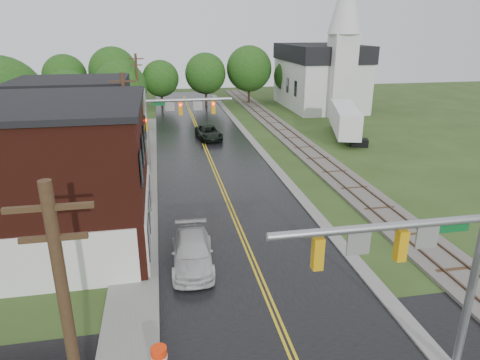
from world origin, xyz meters
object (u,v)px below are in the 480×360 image
object	(u,v)px
traffic_signal_near	(420,258)
utility_pole_c	(138,91)
tree_left_c	(70,100)
utility_pole_b	(127,134)
construction_barrel	(159,360)
suv_dark	(209,133)
semi_trailer	(345,119)
tree_left_b	(3,102)
pickup_white	(192,252)
traffic_signal_far	(172,115)
tree_left_e	(122,88)
church	(323,70)
brick_building	(13,179)
utility_pole_a	(72,351)

from	to	relation	value
traffic_signal_near	utility_pole_c	size ratio (longest dim) A/B	0.82
tree_left_c	utility_pole_b	bearing A→B (deg)	-68.51
traffic_signal_near	construction_barrel	xyz separation A→B (m)	(-8.47, 2.00, -4.44)
tree_left_c	suv_dark	xyz separation A→B (m)	(14.65, -2.03, -3.79)
utility_pole_b	semi_trailer	xyz separation A→B (m)	(22.81, 13.83, -2.61)
utility_pole_c	traffic_signal_near	bearing A→B (deg)	-76.26
tree_left_b	utility_pole_c	bearing A→B (deg)	47.61
pickup_white	traffic_signal_far	bearing A→B (deg)	93.98
traffic_signal_far	tree_left_e	bearing A→B (deg)	105.89
tree_left_b	semi_trailer	size ratio (longest dim) A/B	0.88
church	semi_trailer	xyz separation A→B (m)	(-3.99, -17.91, -3.73)
brick_building	suv_dark	size ratio (longest dim) A/B	2.76
church	pickup_white	world-z (taller)	church
tree_left_c	utility_pole_c	bearing A→B (deg)	30.20
utility_pole_c	suv_dark	xyz separation A→B (m)	(7.60, -6.14, -4.00)
brick_building	utility_pole_a	distance (m)	16.05
traffic_signal_near	utility_pole_a	bearing A→B (deg)	-168.98
tree_left_b	construction_barrel	bearing A→B (deg)	-65.27
brick_building	pickup_white	xyz separation A→B (m)	(9.28, -3.76, -3.39)
tree_left_b	suv_dark	xyz separation A→B (m)	(18.65, 5.97, -5.00)
suv_dark	semi_trailer	xyz separation A→B (m)	(15.21, -2.03, 1.39)
utility_pole_b	tree_left_b	distance (m)	14.87
traffic_signal_near	tree_left_e	distance (m)	45.59
utility_pole_b	tree_left_e	distance (m)	23.99
traffic_signal_far	semi_trailer	size ratio (longest dim) A/B	0.67
traffic_signal_near	construction_barrel	world-z (taller)	traffic_signal_near
brick_building	church	size ratio (longest dim) A/B	0.71
suv_dark	semi_trailer	distance (m)	15.41
brick_building	utility_pole_c	xyz separation A→B (m)	(5.68, 29.00, 0.57)
tree_left_c	utility_pole_a	bearing A→B (deg)	-79.98
semi_trailer	construction_barrel	bearing A→B (deg)	-123.43
utility_pole_c	suv_dark	size ratio (longest dim) A/B	1.74
semi_trailer	brick_building	bearing A→B (deg)	-143.83
utility_pole_a	suv_dark	bearing A→B (deg)	78.65
church	tree_left_e	distance (m)	29.91
utility_pole_b	tree_left_c	world-z (taller)	utility_pole_b
pickup_white	tree_left_b	bearing A→B (deg)	128.34
church	utility_pole_b	xyz separation A→B (m)	(-26.80, -31.74, -1.11)
traffic_signal_near	utility_pole_a	size ratio (longest dim) A/B	0.82
traffic_signal_far	tree_left_c	distance (m)	16.56
traffic_signal_near	pickup_white	xyz separation A→B (m)	(-6.67, 9.24, -4.21)
tree_left_b	tree_left_c	bearing A→B (deg)	63.44
traffic_signal_near	suv_dark	world-z (taller)	traffic_signal_near
traffic_signal_near	tree_left_e	bearing A→B (deg)	105.68
utility_pole_c	semi_trailer	bearing A→B (deg)	-19.70
tree_left_c	tree_left_e	bearing A→B (deg)	50.19
utility_pole_b	tree_left_c	bearing A→B (deg)	111.49
church	utility_pole_c	bearing A→B (deg)	-160.03
utility_pole_a	tree_left_c	size ratio (longest dim) A/B	1.18
traffic_signal_far	utility_pole_a	bearing A→B (deg)	-97.03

